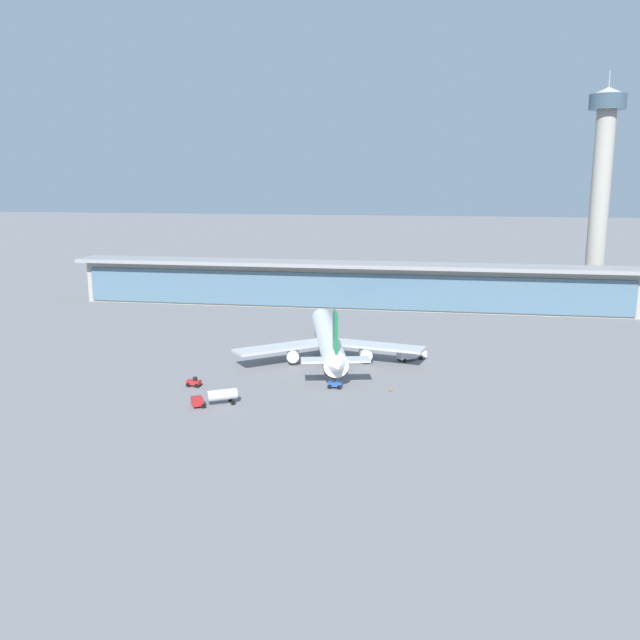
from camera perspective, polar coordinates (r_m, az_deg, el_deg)
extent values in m
plane|color=slate|center=(166.38, -0.71, -3.24)|extent=(1200.00, 1200.00, 0.00)
cylinder|color=white|center=(166.37, 0.63, -1.50)|extent=(16.26, 48.83, 5.16)
cone|color=white|center=(192.25, 0.08, 0.31)|extent=(5.99, 5.68, 5.06)
cone|color=white|center=(140.85, 1.39, -3.74)|extent=(5.83, 6.59, 4.65)
cube|color=black|center=(189.18, 0.13, 0.40)|extent=(4.26, 2.97, 0.62)
cube|color=#B7BABF|center=(161.82, -3.19, -2.23)|extent=(20.83, 18.49, 0.62)
cube|color=#B7BABF|center=(163.39, 4.64, -2.11)|extent=(22.96, 10.46, 0.62)
cylinder|color=silver|center=(161.78, -2.24, -2.87)|extent=(3.63, 4.29, 2.85)
cylinder|color=silver|center=(162.98, 3.73, -2.78)|extent=(3.63, 4.29, 2.85)
cube|color=#14703D|center=(143.70, 1.25, -0.94)|extent=(2.04, 6.21, 8.01)
cube|color=#B7BABF|center=(144.23, 1.27, -3.27)|extent=(14.76, 7.08, 0.45)
cylinder|color=black|center=(164.65, -0.29, -3.17)|extent=(1.33, 1.46, 1.25)
cylinder|color=black|center=(165.05, 1.68, -3.14)|extent=(1.33, 1.46, 1.25)
cylinder|color=black|center=(186.37, 0.21, -1.40)|extent=(1.33, 1.46, 1.25)
cube|color=silver|center=(168.75, 8.24, -2.72)|extent=(2.85, 2.92, 1.50)
cube|color=black|center=(169.15, 8.46, -2.59)|extent=(1.40, 1.68, 0.70)
cube|color=silver|center=(166.19, 7.12, -2.69)|extent=(5.02, 4.68, 2.50)
cylinder|color=black|center=(169.28, 7.80, -2.93)|extent=(0.88, 0.78, 0.90)
cylinder|color=black|center=(167.66, 8.23, -3.09)|extent=(0.88, 0.78, 0.90)
cylinder|color=black|center=(166.51, 6.47, -3.14)|extent=(0.88, 0.78, 0.90)
cylinder|color=black|center=(164.86, 6.90, -3.30)|extent=(0.88, 0.78, 0.90)
cube|color=#234C9E|center=(144.34, 1.23, -5.22)|extent=(2.85, 1.60, 0.90)
cube|color=black|center=(144.16, 1.11, -4.91)|extent=(0.73, 0.73, 0.70)
cylinder|color=black|center=(144.97, 1.66, -5.34)|extent=(0.91, 0.31, 0.90)
cylinder|color=black|center=(143.63, 1.56, -5.50)|extent=(0.91, 0.31, 0.90)
cylinder|color=black|center=(145.32, 0.90, -5.29)|extent=(0.91, 0.31, 0.90)
cylinder|color=black|center=(143.98, 0.79, -5.45)|extent=(0.91, 0.31, 0.90)
cube|color=#B21E1E|center=(134.75, -9.98, -6.52)|extent=(2.94, 3.08, 1.50)
cylinder|color=silver|center=(135.42, -7.98, -6.05)|extent=(5.89, 4.65, 2.10)
cylinder|color=black|center=(134.12, -9.47, -6.93)|extent=(0.92, 0.70, 0.90)
cylinder|color=black|center=(136.18, -9.66, -6.65)|extent=(0.92, 0.70, 0.90)
cylinder|color=black|center=(135.24, -7.09, -6.70)|extent=(0.92, 0.70, 0.90)
cylinder|color=black|center=(137.28, -7.31, -6.42)|extent=(0.92, 0.70, 0.90)
cube|color=#B21E1E|center=(147.71, -10.24, -5.02)|extent=(2.97, 1.84, 0.90)
cube|color=black|center=(147.35, -10.15, -4.73)|extent=(0.78, 0.78, 0.70)
cylinder|color=black|center=(147.68, -10.70, -5.22)|extent=(0.93, 0.39, 0.90)
cylinder|color=black|center=(148.88, -10.44, -5.07)|extent=(0.93, 0.39, 0.90)
cylinder|color=black|center=(146.80, -10.02, -5.30)|extent=(0.93, 0.39, 0.90)
cylinder|color=black|center=(148.01, -9.77, -5.15)|extent=(0.93, 0.39, 0.90)
cube|color=#9E998E|center=(229.79, 2.35, 2.73)|extent=(180.00, 8.00, 14.00)
cube|color=slate|center=(225.69, 2.20, 2.38)|extent=(176.40, 0.50, 11.20)
cube|color=gray|center=(226.75, 2.30, 4.54)|extent=(183.60, 12.80, 1.20)
cylinder|color=#9E998E|center=(260.74, 21.78, 8.53)|extent=(6.40, 6.40, 64.18)
cylinder|color=#384C5B|center=(261.58, 22.38, 16.10)|extent=(12.00, 12.00, 5.00)
cone|color=#9E998E|center=(261.94, 22.45, 16.90)|extent=(10.20, 10.20, 2.40)
cylinder|color=#99999E|center=(262.35, 22.51, 17.70)|extent=(0.36, 0.36, 5.00)
cone|color=orange|center=(143.31, 5.79, -5.64)|extent=(0.44, 0.44, 0.70)
cube|color=black|center=(143.41, 5.79, -5.77)|extent=(0.62, 0.62, 0.04)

